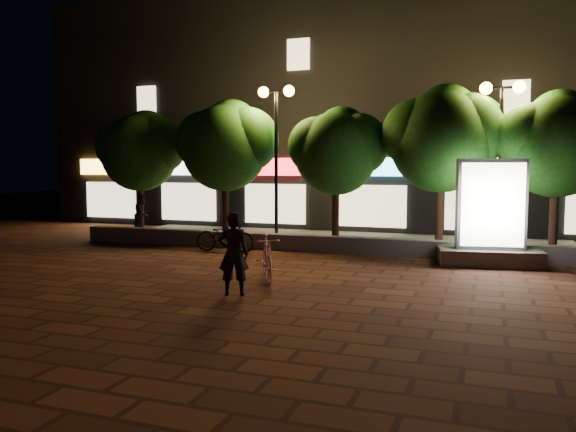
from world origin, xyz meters
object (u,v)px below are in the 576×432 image
at_px(tree_far_left, 141,148).
at_px(tree_mid, 338,148).
at_px(pedestrian, 142,214).
at_px(tree_far_right, 559,140).
at_px(scooter_pink, 267,258).
at_px(street_lamp_right, 501,122).
at_px(street_lamp_left, 276,124).
at_px(rider, 234,254).
at_px(tree_right, 443,135).
at_px(ad_kiosk, 490,222).
at_px(scooter_parked, 225,236).
at_px(tree_left, 227,143).

relative_size(tree_far_left, tree_mid, 1.03).
bearing_deg(pedestrian, tree_mid, -94.74).
height_order(tree_far_right, scooter_pink, tree_far_right).
bearing_deg(street_lamp_right, street_lamp_left, 180.00).
bearing_deg(tree_far_left, rider, -46.18).
bearing_deg(pedestrian, tree_far_left, -42.14).
height_order(scooter_pink, pedestrian, pedestrian).
relative_size(tree_mid, scooter_pink, 2.59).
distance_m(tree_far_right, scooter_pink, 9.37).
distance_m(tree_right, ad_kiosk, 3.55).
height_order(scooter_pink, scooter_parked, scooter_pink).
bearing_deg(scooter_parked, tree_left, 18.30).
xyz_separation_m(tree_far_right, pedestrian, (-14.02, -0.02, -2.53)).
bearing_deg(scooter_pink, tree_far_right, 14.63).
distance_m(tree_mid, street_lamp_left, 2.22).
bearing_deg(scooter_pink, pedestrian, 113.03).
bearing_deg(tree_right, street_lamp_left, -177.19).
distance_m(tree_mid, tree_right, 3.32).
height_order(tree_left, pedestrian, tree_left).
distance_m(scooter_parked, pedestrian, 5.25).
bearing_deg(scooter_pink, tree_left, 95.03).
bearing_deg(tree_right, ad_kiosk, -56.68).
height_order(tree_far_left, tree_far_right, tree_far_right).
distance_m(street_lamp_right, scooter_pink, 8.36).
xyz_separation_m(scooter_pink, pedestrian, (-7.45, 6.02, 0.32)).
height_order(ad_kiosk, scooter_pink, ad_kiosk).
height_order(street_lamp_left, pedestrian, street_lamp_left).
distance_m(ad_kiosk, rider, 7.36).
distance_m(tree_far_left, rider, 10.92).
xyz_separation_m(scooter_parked, pedestrian, (-4.63, 2.44, 0.35)).
xyz_separation_m(tree_right, pedestrian, (-10.82, -0.02, -2.72)).
bearing_deg(street_lamp_right, tree_far_left, 178.79).
bearing_deg(tree_mid, tree_far_left, 180.00).
xyz_separation_m(street_lamp_right, ad_kiosk, (-0.22, -1.90, -2.76)).
xyz_separation_m(tree_mid, rider, (-0.13, -7.68, -2.37)).
bearing_deg(rider, scooter_pink, -111.72).
bearing_deg(tree_left, scooter_parked, -65.68).
relative_size(tree_far_left, street_lamp_left, 0.89).
relative_size(scooter_pink, rider, 1.02).
relative_size(tree_right, scooter_parked, 2.70).
relative_size(street_lamp_left, rider, 3.04).
xyz_separation_m(ad_kiosk, rider, (-4.86, -5.51, -0.28)).
bearing_deg(tree_right, scooter_pink, -119.12).
height_order(tree_mid, rider, tree_mid).
bearing_deg(pedestrian, street_lamp_left, -97.44).
bearing_deg(tree_mid, tree_left, 180.00).
relative_size(street_lamp_left, pedestrian, 3.40).
bearing_deg(rider, ad_kiosk, -150.66).
distance_m(tree_mid, ad_kiosk, 5.60).
distance_m(ad_kiosk, scooter_pink, 6.20).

